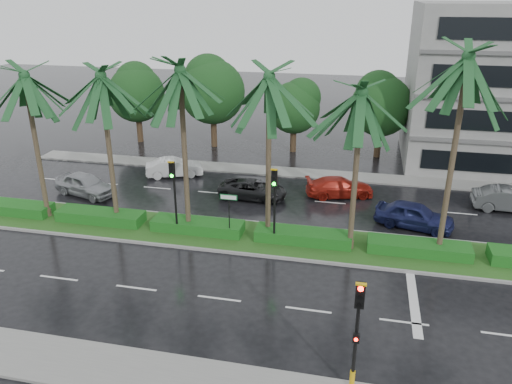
% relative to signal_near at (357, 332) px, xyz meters
% --- Properties ---
extents(ground, '(120.00, 120.00, 0.00)m').
position_rel_signal_near_xyz_m(ground, '(-6.00, 9.39, -2.50)').
color(ground, black).
rests_on(ground, ground).
extents(near_sidewalk, '(40.00, 2.40, 0.12)m').
position_rel_signal_near_xyz_m(near_sidewalk, '(-6.00, -0.81, -2.44)').
color(near_sidewalk, slate).
rests_on(near_sidewalk, ground).
extents(far_sidewalk, '(40.00, 2.00, 0.12)m').
position_rel_signal_near_xyz_m(far_sidewalk, '(-6.00, 21.39, -2.44)').
color(far_sidewalk, slate).
rests_on(far_sidewalk, ground).
extents(median, '(36.00, 4.00, 0.15)m').
position_rel_signal_near_xyz_m(median, '(-6.00, 10.39, -2.42)').
color(median, gray).
rests_on(median, ground).
extents(hedge, '(35.20, 1.40, 0.60)m').
position_rel_signal_near_xyz_m(hedge, '(-6.00, 10.39, -2.05)').
color(hedge, '#154A15').
rests_on(hedge, median).
extents(lane_markings, '(34.00, 13.06, 0.01)m').
position_rel_signal_near_xyz_m(lane_markings, '(-2.96, 8.96, -2.50)').
color(lane_markings, silver).
rests_on(lane_markings, ground).
extents(palm_row, '(26.30, 4.20, 10.75)m').
position_rel_signal_near_xyz_m(palm_row, '(-7.25, 10.41, 5.77)').
color(palm_row, '#3D3523').
rests_on(palm_row, median).
extents(signal_near, '(0.34, 0.45, 4.36)m').
position_rel_signal_near_xyz_m(signal_near, '(0.00, 0.00, 0.00)').
color(signal_near, black).
rests_on(signal_near, near_sidewalk).
extents(signal_median_left, '(0.34, 0.42, 4.36)m').
position_rel_signal_near_xyz_m(signal_median_left, '(-10.00, 9.69, 0.49)').
color(signal_median_left, black).
rests_on(signal_median_left, median).
extents(signal_median_right, '(0.34, 0.42, 4.36)m').
position_rel_signal_near_xyz_m(signal_median_right, '(-4.50, 9.69, 0.49)').
color(signal_median_right, black).
rests_on(signal_median_right, median).
extents(street_sign, '(0.95, 0.09, 2.60)m').
position_rel_signal_near_xyz_m(street_sign, '(-7.00, 9.87, -0.38)').
color(street_sign, black).
rests_on(street_sign, median).
extents(bg_trees, '(32.84, 5.48, 7.92)m').
position_rel_signal_near_xyz_m(bg_trees, '(-6.89, 26.98, 2.10)').
color(bg_trees, '#3B2E1B').
rests_on(bg_trees, ground).
extents(car_silver, '(3.00, 4.77, 1.51)m').
position_rel_signal_near_xyz_m(car_silver, '(-18.16, 14.21, -1.75)').
color(car_silver, '#96989D').
rests_on(car_silver, ground).
extents(car_white, '(2.91, 4.36, 1.36)m').
position_rel_signal_near_xyz_m(car_white, '(-13.66, 18.93, -1.82)').
color(car_white, silver).
rests_on(car_white, ground).
extents(car_darkgrey, '(2.26, 4.56, 1.24)m').
position_rel_signal_near_xyz_m(car_darkgrey, '(-7.09, 16.05, -1.88)').
color(car_darkgrey, black).
rests_on(car_darkgrey, ground).
extents(car_red, '(3.01, 4.80, 1.30)m').
position_rel_signal_near_xyz_m(car_red, '(-1.50, 17.64, -1.86)').
color(car_red, maroon).
rests_on(car_red, ground).
extents(car_blue, '(2.86, 4.74, 1.51)m').
position_rel_signal_near_xyz_m(car_blue, '(3.00, 13.79, -1.75)').
color(car_blue, navy).
rests_on(car_blue, ground).
extents(car_grey, '(1.64, 4.45, 1.46)m').
position_rel_signal_near_xyz_m(car_grey, '(8.98, 17.54, -1.78)').
color(car_grey, '#4D5052').
rests_on(car_grey, ground).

